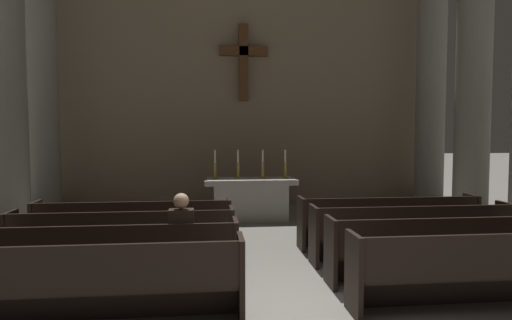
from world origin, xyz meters
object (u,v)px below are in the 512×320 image
pew_left_row_1 (89,284)px  pew_right_row_2 (444,249)px  candlestick_outer_left (215,170)px  candlestick_inner_right (263,169)px  pew_right_row_1 (488,270)px  altar (250,198)px  pew_left_row_2 (109,259)px  candlestick_outer_right (285,169)px  pew_right_row_3 (413,233)px  candlestick_inner_left (238,169)px  pew_left_row_4 (135,227)px  column_left_third (6,88)px  lone_worshipper (182,240)px  column_right_third (473,93)px  pew_right_row_4 (388,222)px  pew_left_row_3 (124,241)px  column_right_fourth (430,99)px  column_left_fourth (42,96)px

pew_left_row_1 → pew_right_row_2: bearing=11.8°
candlestick_outer_left → candlestick_inner_right: same height
pew_right_row_1 → altar: size_ratio=1.51×
pew_left_row_2 → candlestick_outer_right: size_ratio=4.79×
pew_right_row_3 → candlestick_inner_left: bearing=124.4°
pew_left_row_2 → pew_left_row_4: bearing=90.0°
column_left_third → pew_right_row_1: bearing=-33.7°
candlestick_outer_left → lone_worshipper: (-0.50, -4.68, -0.54)m
candlestick_inner_left → pew_right_row_2: bearing=-61.4°
pew_left_row_2 → column_right_third: (7.49, 4.04, 2.58)m
pew_left_row_1 → pew_right_row_4: size_ratio=1.00×
pew_left_row_3 → altar: 4.40m
candlestick_outer_right → pew_left_row_4: bearing=-138.0°
column_left_third → candlestick_outer_left: column_left_third is taller
pew_right_row_3 → candlestick_outer_right: bearing=110.7°
candlestick_inner_left → lone_worshipper: 4.82m
pew_right_row_1 → candlestick_outer_left: bearing=118.9°
pew_right_row_3 → candlestick_inner_right: bearing=117.7°
candlestick_outer_left → pew_left_row_4: bearing=-116.9°
candlestick_outer_left → candlestick_outer_right: bearing=0.0°
pew_right_row_2 → column_right_fourth: size_ratio=0.53×
candlestick_inner_left → column_left_fourth: bearing=165.2°
column_left_fourth → candlestick_outer_left: column_left_fourth is taller
candlestick_outer_left → pew_left_row_2: bearing=-106.8°
column_right_fourth → pew_left_row_4: bearing=-151.2°
column_right_fourth → lone_worshipper: bearing=-137.7°
column_right_third → pew_right_row_4: bearing=-144.1°
column_right_third → altar: 5.83m
altar → column_left_third: bearing=-172.6°
pew_left_row_3 → column_left_fourth: size_ratio=0.53×
column_right_third → column_right_fourth: (0.00, 1.98, 0.00)m
candlestick_inner_right → candlestick_inner_left: bearing=180.0°
candlestick_inner_right → column_left_fourth: bearing=166.7°
lone_worshipper → column_left_fourth: bearing=122.9°
pew_right_row_1 → candlestick_outer_left: 6.52m
pew_left_row_4 → altar: bearing=51.0°
altar → candlestick_inner_left: candlestick_inner_left is taller
pew_right_row_2 → candlestick_outer_left: (-3.12, 4.72, 0.75)m
pew_right_row_2 → candlestick_inner_right: bearing=112.7°
pew_left_row_3 → pew_left_row_1: bearing=-90.0°
pew_right_row_4 → candlestick_outer_left: 4.27m
pew_left_row_2 → candlestick_inner_right: candlestick_inner_right is taller
column_right_fourth → candlestick_inner_left: bearing=-166.7°
candlestick_inner_right → lone_worshipper: (-1.65, -4.68, -0.54)m
pew_right_row_1 → candlestick_inner_left: size_ratio=4.79×
pew_right_row_4 → altar: (-2.27, 2.81, 0.06)m
pew_right_row_1 → lone_worshipper: size_ratio=2.51×
column_left_third → candlestick_outer_left: (4.37, 0.68, -1.82)m
column_left_third → candlestick_outer_right: (6.07, 0.68, -1.82)m
pew_left_row_4 → pew_right_row_2: (4.55, -1.90, 0.00)m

